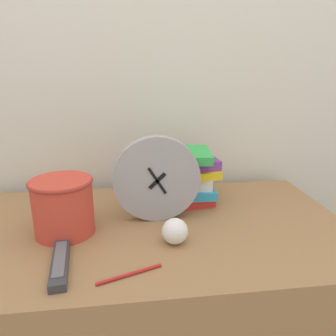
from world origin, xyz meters
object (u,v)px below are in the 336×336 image
at_px(crumpled_paper_ball, 175,231).
at_px(desk_clock, 157,179).
at_px(basket, 63,205).
at_px(book_stack, 179,177).
at_px(tv_remote, 60,262).
at_px(pen, 130,274).

bearing_deg(crumpled_paper_ball, desk_clock, 102.34).
height_order(desk_clock, basket, desk_clock).
relative_size(desk_clock, basket, 1.50).
xyz_separation_m(book_stack, tv_remote, (-0.33, -0.34, -0.08)).
distance_m(basket, pen, 0.29).
bearing_deg(tv_remote, pen, -19.73).
distance_m(desk_clock, tv_remote, 0.35).
relative_size(basket, tv_remote, 0.85).
relative_size(tv_remote, crumpled_paper_ball, 2.94).
distance_m(book_stack, crumpled_paper_ball, 0.28).
bearing_deg(basket, desk_clock, 10.91).
bearing_deg(desk_clock, crumpled_paper_ball, -77.66).
bearing_deg(pen, crumpled_paper_ball, 46.66).
xyz_separation_m(crumpled_paper_ball, pen, (-0.12, -0.13, -0.03)).
height_order(basket, tv_remote, basket).
height_order(tv_remote, crumpled_paper_ball, crumpled_paper_ball).
relative_size(basket, crumpled_paper_ball, 2.50).
bearing_deg(pen, tv_remote, 160.27).
xyz_separation_m(book_stack, basket, (-0.35, -0.17, -0.01)).
relative_size(desk_clock, crumpled_paper_ball, 3.75).
xyz_separation_m(desk_clock, book_stack, (0.09, 0.12, -0.04)).
height_order(tv_remote, pen, tv_remote).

